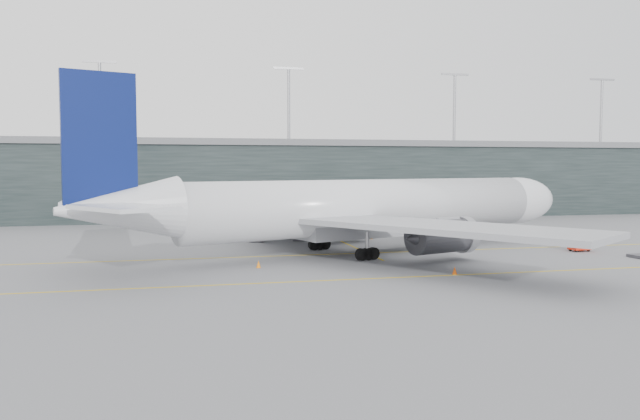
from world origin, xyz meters
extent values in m
plane|color=slate|center=(0.00, 0.00, 0.00)|extent=(320.00, 320.00, 0.00)
cube|color=gold|center=(0.00, -4.00, 0.01)|extent=(160.00, 0.25, 0.02)
cube|color=gold|center=(0.00, -20.00, 0.01)|extent=(160.00, 0.25, 0.02)
cube|color=gold|center=(5.00, 20.00, 0.01)|extent=(0.25, 60.00, 0.02)
cube|color=black|center=(0.00, 58.00, 7.00)|extent=(240.00, 35.00, 14.00)
cube|color=slate|center=(0.00, 58.00, 14.60)|extent=(240.00, 36.00, 1.20)
cylinder|color=#9E9EA3|center=(-30.00, 48.00, 22.00)|extent=(0.60, 0.60, 14.00)
cylinder|color=#9E9EA3|center=(5.00, 48.00, 22.00)|extent=(0.60, 0.60, 14.00)
cylinder|color=#9E9EA3|center=(40.00, 48.00, 22.00)|extent=(0.60, 0.60, 14.00)
cylinder|color=#9E9EA3|center=(75.00, 48.00, 22.00)|extent=(0.60, 0.60, 14.00)
cylinder|color=silver|center=(5.69, -3.22, 5.42)|extent=(46.56, 21.27, 6.34)
ellipsoid|color=silver|center=(29.39, 4.91, 5.42)|extent=(14.65, 10.32, 6.34)
cone|color=silver|center=(-21.88, -12.69, 6.14)|extent=(12.62, 9.41, 6.09)
cube|color=#95979E|center=(4.72, -3.55, 2.97)|extent=(17.14, 10.15, 2.05)
cube|color=black|center=(33.07, 6.17, 6.44)|extent=(3.12, 3.63, 0.82)
cube|color=#95979E|center=(7.93, -19.21, 4.40)|extent=(24.53, 29.59, 0.56)
cylinder|color=#3D3D42|center=(10.78, -11.75, 2.66)|extent=(7.93, 5.71, 3.58)
cube|color=#95979E|center=(-2.36, 10.78, 4.40)|extent=(10.72, 30.09, 0.56)
cylinder|color=#3D3D42|center=(4.47, 6.63, 2.66)|extent=(7.93, 5.71, 3.58)
cube|color=#091652|center=(-23.33, -13.18, 12.58)|extent=(6.45, 2.64, 12.27)
cube|color=silver|center=(-21.02, -18.34, 6.65)|extent=(9.81, 10.78, 0.36)
cube|color=silver|center=(-24.68, -7.70, 6.65)|extent=(6.25, 9.57, 0.36)
cylinder|color=black|center=(26.97, 4.08, 0.56)|extent=(1.20, 0.75, 1.13)
cylinder|color=#9E9EA3|center=(26.97, 4.08, 1.33)|extent=(0.31, 0.31, 2.66)
cylinder|color=black|center=(3.41, -9.19, 0.66)|extent=(1.42, 0.92, 1.33)
cylinder|color=black|center=(0.23, 0.09, 0.66)|extent=(1.42, 0.92, 1.33)
cube|color=#2E2D32|center=(20.38, 1.48, 4.56)|extent=(3.25, 3.58, 2.56)
cube|color=#2E2D32|center=(19.57, 9.01, 4.56)|extent=(3.53, 12.04, 2.28)
cube|color=#2E2D32|center=(18.30, 20.81, 4.56)|extent=(3.76, 12.07, 2.37)
cube|color=#2E2D32|center=(17.04, 32.61, 4.56)|extent=(3.99, 12.09, 2.46)
cylinder|color=#9E9EA3|center=(19.50, 9.65, 1.73)|extent=(0.46, 0.46, 3.47)
cube|color=#3D3D42|center=(19.50, 9.65, 0.32)|extent=(1.96, 1.56, 0.64)
cylinder|color=#2E2D32|center=(20.38, 40.50, 4.56)|extent=(3.65, 3.65, 2.74)
cylinder|color=#2E2D32|center=(20.38, 40.50, 1.64)|extent=(1.64, 1.64, 3.29)
cube|color=red|center=(30.21, -8.15, 0.91)|extent=(2.51, 1.74, 1.40)
cylinder|color=black|center=(29.41, -8.78, 0.21)|extent=(0.44, 0.21, 0.43)
cylinder|color=black|center=(31.12, -8.60, 0.21)|extent=(0.44, 0.21, 0.43)
cylinder|color=black|center=(29.30, -7.71, 0.21)|extent=(0.44, 0.21, 0.43)
cylinder|color=black|center=(31.01, -7.53, 0.21)|extent=(0.44, 0.21, 0.43)
cube|color=#3D3D42|center=(-6.20, 9.48, 0.14)|extent=(2.27, 2.02, 0.19)
cube|color=silver|center=(-6.20, 9.48, 1.00)|extent=(1.88, 1.82, 1.43)
cube|color=#23478C|center=(-6.20, 9.48, 1.75)|extent=(1.94, 1.88, 0.08)
cube|color=#3D3D42|center=(-0.98, 11.98, 0.14)|extent=(2.31, 2.12, 0.19)
cube|color=#AEB1BA|center=(-0.98, 11.98, 0.98)|extent=(1.93, 1.88, 1.40)
cube|color=#23478C|center=(-0.98, 11.98, 1.71)|extent=(1.99, 1.94, 0.07)
cube|color=#3D3D42|center=(-0.16, 9.71, 0.17)|extent=(2.51, 2.11, 0.23)
cube|color=#A3A6AF|center=(-0.16, 9.71, 1.21)|extent=(2.04, 1.94, 1.72)
cube|color=#23478C|center=(-0.16, 9.71, 2.10)|extent=(2.10, 2.01, 0.09)
cone|color=#E4530C|center=(33.86, -4.22, 0.36)|extent=(0.45, 0.45, 0.72)
cone|color=#F7590D|center=(8.74, -19.62, 0.37)|extent=(0.47, 0.47, 0.74)
cone|color=orange|center=(9.75, 9.24, 0.31)|extent=(0.40, 0.40, 0.63)
cone|color=orange|center=(-8.72, -11.71, 0.37)|extent=(0.47, 0.47, 0.74)
camera|label=1|loc=(-16.52, -73.20, 10.11)|focal=35.00mm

